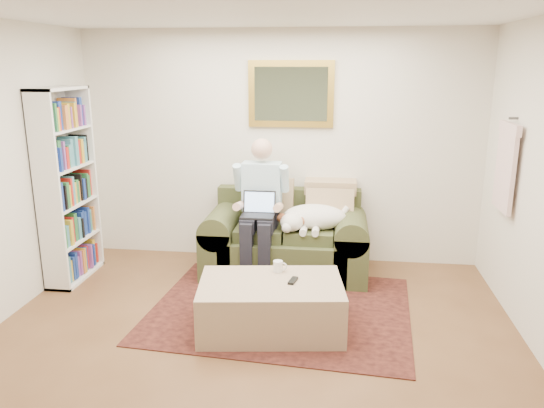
% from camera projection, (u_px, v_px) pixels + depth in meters
% --- Properties ---
extents(room_shell, '(4.51, 5.00, 2.61)m').
position_uv_depth(room_shell, '(246.00, 192.00, 3.92)').
color(room_shell, brown).
rests_on(room_shell, ground).
extents(rug, '(2.49, 2.06, 0.01)m').
position_uv_depth(rug, '(281.00, 309.00, 4.95)').
color(rug, black).
rests_on(rug, room_shell).
extents(sofa, '(1.74, 0.89, 1.05)m').
position_uv_depth(sofa, '(286.00, 246.00, 5.77)').
color(sofa, '#3E4926').
rests_on(sofa, room_shell).
extents(seated_man, '(0.57, 0.82, 1.47)m').
position_uv_depth(seated_man, '(260.00, 211.00, 5.53)').
color(seated_man, '#8CC5D8').
rests_on(seated_man, sofa).
extents(laptop, '(0.34, 0.27, 0.25)m').
position_uv_depth(laptop, '(259.00, 209.00, 5.46)').
color(laptop, black).
rests_on(laptop, seated_man).
extents(sleeping_dog, '(0.72, 0.45, 0.27)m').
position_uv_depth(sleeping_dog, '(315.00, 217.00, 5.55)').
color(sleeping_dog, white).
rests_on(sleeping_dog, sofa).
extents(ottoman, '(1.30, 0.92, 0.44)m').
position_uv_depth(ottoman, '(271.00, 306.00, 4.52)').
color(ottoman, tan).
rests_on(ottoman, room_shell).
extents(coffee_mug, '(0.08, 0.08, 0.10)m').
position_uv_depth(coffee_mug, '(278.00, 266.00, 4.68)').
color(coffee_mug, white).
rests_on(coffee_mug, ottoman).
extents(tv_remote, '(0.08, 0.16, 0.02)m').
position_uv_depth(tv_remote, '(293.00, 281.00, 4.47)').
color(tv_remote, black).
rests_on(tv_remote, ottoman).
extents(bookshelf, '(0.28, 0.80, 2.00)m').
position_uv_depth(bookshelf, '(67.00, 186.00, 5.45)').
color(bookshelf, white).
rests_on(bookshelf, room_shell).
extents(wall_mirror, '(0.94, 0.04, 0.72)m').
position_uv_depth(wall_mirror, '(291.00, 94.00, 5.78)').
color(wall_mirror, gold).
rests_on(wall_mirror, room_shell).
extents(hanging_shirt, '(0.06, 0.52, 0.90)m').
position_uv_depth(hanging_shirt, '(506.00, 162.00, 4.84)').
color(hanging_shirt, beige).
rests_on(hanging_shirt, room_shell).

